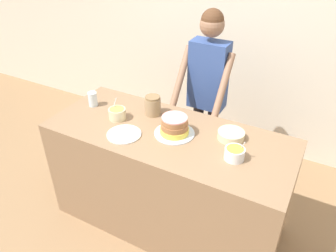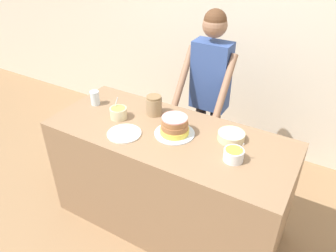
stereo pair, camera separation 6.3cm
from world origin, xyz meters
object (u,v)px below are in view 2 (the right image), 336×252
(frosting_bowl_olive, at_px, (118,113))
(frosting_bowl_white, at_px, (231,136))
(drinking_glass, at_px, (95,98))
(ceramic_plate, at_px, (124,134))
(person_baker, at_px, (210,83))
(frosting_bowl_orange, at_px, (234,154))
(stoneware_jar, at_px, (154,105))
(cake, at_px, (175,127))

(frosting_bowl_olive, xyz_separation_m, frosting_bowl_white, (0.89, 0.17, -0.02))
(frosting_bowl_olive, distance_m, frosting_bowl_white, 0.90)
(drinking_glass, xyz_separation_m, ceramic_plate, (0.49, -0.25, -0.06))
(person_baker, height_order, ceramic_plate, person_baker)
(frosting_bowl_olive, relative_size, frosting_bowl_orange, 1.12)
(stoneware_jar, bearing_deg, person_baker, 64.20)
(frosting_bowl_white, distance_m, drinking_glass, 1.20)
(cake, relative_size, ceramic_plate, 1.18)
(frosting_bowl_white, relative_size, drinking_glass, 1.59)
(cake, relative_size, stoneware_jar, 1.87)
(cake, distance_m, frosting_bowl_olive, 0.50)
(stoneware_jar, bearing_deg, ceramic_plate, -95.19)
(frosting_bowl_olive, height_order, ceramic_plate, frosting_bowl_olive)
(cake, bearing_deg, frosting_bowl_white, 19.95)
(frosting_bowl_orange, distance_m, stoneware_jar, 0.81)
(ceramic_plate, bearing_deg, stoneware_jar, 84.81)
(ceramic_plate, height_order, stoneware_jar, stoneware_jar)
(frosting_bowl_orange, bearing_deg, frosting_bowl_olive, 177.05)
(frosting_bowl_olive, bearing_deg, person_baker, 57.22)
(frosting_bowl_orange, bearing_deg, ceramic_plate, -171.75)
(frosting_bowl_white, relative_size, stoneware_jar, 1.21)
(frosting_bowl_white, height_order, ceramic_plate, frosting_bowl_white)
(drinking_glass, relative_size, ceramic_plate, 0.48)
(frosting_bowl_orange, xyz_separation_m, stoneware_jar, (-0.77, 0.25, 0.03))
(ceramic_plate, bearing_deg, frosting_bowl_white, 25.16)
(frosting_bowl_white, xyz_separation_m, ceramic_plate, (-0.71, -0.33, -0.03))
(frosting_bowl_olive, relative_size, frosting_bowl_white, 0.82)
(cake, xyz_separation_m, frosting_bowl_white, (0.39, 0.14, -0.03))
(cake, relative_size, frosting_bowl_orange, 2.11)
(frosting_bowl_olive, distance_m, drinking_glass, 0.32)
(frosting_bowl_white, bearing_deg, person_baker, 127.01)
(frosting_bowl_white, height_order, frosting_bowl_orange, frosting_bowl_white)
(drinking_glass, xyz_separation_m, stoneware_jar, (0.52, 0.12, 0.02))
(cake, xyz_separation_m, frosting_bowl_orange, (0.49, -0.07, -0.02))
(frosting_bowl_olive, height_order, drinking_glass, frosting_bowl_olive)
(frosting_bowl_white, height_order, drinking_glass, frosting_bowl_white)
(frosting_bowl_orange, height_order, drinking_glass, frosting_bowl_orange)
(frosting_bowl_olive, bearing_deg, drinking_glass, 165.43)
(frosting_bowl_olive, bearing_deg, frosting_bowl_white, 10.55)
(person_baker, height_order, cake, person_baker)
(frosting_bowl_white, distance_m, stoneware_jar, 0.68)
(person_baker, distance_m, frosting_bowl_orange, 0.94)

